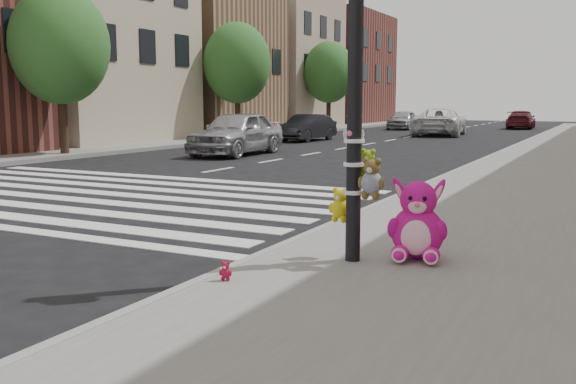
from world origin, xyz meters
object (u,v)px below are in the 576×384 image
Objects in this scene: pink_bunny at (417,226)px; car_dark_far at (307,128)px; signal_pole at (357,109)px; car_silver_far at (237,133)px; car_white_near at (440,122)px; red_teddy at (226,271)px.

car_dark_far is (-11.07, 20.60, 0.11)m from pink_bunny.
signal_pole is 23.46m from car_dark_far.
pink_bunny is (0.59, 0.36, -1.26)m from signal_pole.
car_silver_far is 0.85× the size of car_white_near.
pink_bunny is 0.20× the size of car_silver_far.
pink_bunny is 0.17× the size of car_white_near.
car_silver_far is at bearing 105.54° from red_teddy.
car_white_near is at bearing 91.25° from pink_bunny.
red_teddy is 30.48m from car_white_near.
red_teddy is 24.28m from car_dark_far.
car_silver_far reaches higher than car_white_near.
signal_pole is at bearing 42.47° from red_teddy.
car_dark_far is at bearing 53.94° from car_white_near.
red_teddy is at bearing -121.93° from signal_pole.
red_teddy is at bearing 93.37° from car_white_near.
signal_pole is 1.44m from pink_bunny.
car_white_near reaches higher than pink_bunny.
pink_bunny reaches higher than red_teddy.
signal_pole is at bearing -160.54° from pink_bunny.
signal_pole reaches higher than car_white_near.
red_teddy is 0.05× the size of car_dark_far.
red_teddy is 0.04× the size of car_silver_far.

